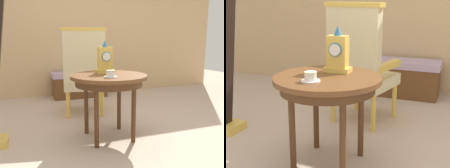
% 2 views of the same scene
% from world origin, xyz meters
% --- Properties ---
extents(ground_plane, '(10.00, 10.00, 0.00)m').
position_xyz_m(ground_plane, '(0.00, 0.00, 0.00)').
color(ground_plane, '#BCA38E').
extents(side_table, '(0.76, 0.76, 0.65)m').
position_xyz_m(side_table, '(-0.07, 0.05, 0.58)').
color(side_table, brown).
rests_on(side_table, ground).
extents(teacup_left, '(0.13, 0.13, 0.07)m').
position_xyz_m(teacup_left, '(-0.12, -0.12, 0.68)').
color(teacup_left, white).
rests_on(teacup_left, side_table).
extents(mantel_clock, '(0.19, 0.11, 0.34)m').
position_xyz_m(mantel_clock, '(-0.06, 0.20, 0.79)').
color(mantel_clock, gold).
rests_on(mantel_clock, side_table).
extents(armchair, '(0.64, 0.63, 1.14)m').
position_xyz_m(armchair, '(-0.12, 0.88, 0.59)').
color(armchair, beige).
rests_on(armchair, ground).
extents(window_bench, '(0.95, 0.40, 0.44)m').
position_xyz_m(window_bench, '(0.06, 1.95, 0.22)').
color(window_bench, '#B299B7').
rests_on(window_bench, ground).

